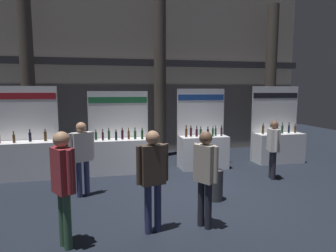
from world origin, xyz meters
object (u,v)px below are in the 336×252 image
object	(u,v)px
exhibitor_booth_3	(278,144)
visitor_3	(273,145)
visitor_4	(205,171)
exhibitor_booth_2	(203,148)
exhibitor_booth_0	(24,156)
exhibitor_booth_1	(120,152)
trash_bin	(216,185)
visitor_1	(153,172)
visitor_2	(82,152)
visitor_0	(63,179)

from	to	relation	value
exhibitor_booth_3	visitor_3	distance (m)	2.11
visitor_3	visitor_4	bearing A→B (deg)	-37.94
visitor_3	exhibitor_booth_2	bearing A→B (deg)	-121.72
exhibitor_booth_0	exhibitor_booth_1	size ratio (longest dim) A/B	1.06
exhibitor_booth_2	trash_bin	bearing A→B (deg)	-103.26
visitor_4	visitor_1	bearing A→B (deg)	-123.35
visitor_1	visitor_4	distance (m)	0.94
exhibitor_booth_0	exhibitor_booth_3	world-z (taller)	exhibitor_booth_3
exhibitor_booth_3	exhibitor_booth_2	bearing A→B (deg)	-176.22
exhibitor_booth_2	visitor_4	bearing A→B (deg)	-108.77
visitor_1	visitor_2	world-z (taller)	visitor_1
exhibitor_booth_1	visitor_1	world-z (taller)	exhibitor_booth_1
visitor_0	visitor_4	bearing A→B (deg)	-118.53
exhibitor_booth_1	visitor_4	xyz separation A→B (m)	(1.33, -3.83, 0.42)
exhibitor_booth_2	visitor_1	distance (m)	4.40
exhibitor_booth_0	visitor_0	distance (m)	4.31
trash_bin	visitor_3	xyz separation A→B (m)	(2.13, 1.14, 0.62)
exhibitor_booth_0	trash_bin	xyz separation A→B (m)	(4.62, -2.63, -0.29)
exhibitor_booth_1	visitor_3	xyz separation A→B (m)	(4.13, -1.52, 0.35)
exhibitor_booth_1	visitor_1	xyz separation A→B (m)	(0.40, -3.82, 0.45)
exhibitor_booth_3	visitor_2	size ratio (longest dim) A/B	1.49
exhibitor_booth_0	visitor_4	size ratio (longest dim) A/B	1.48
trash_bin	visitor_1	size ratio (longest dim) A/B	0.39
visitor_2	visitor_3	size ratio (longest dim) A/B	1.07
visitor_4	exhibitor_booth_1	bearing A→B (deg)	166.37
exhibitor_booth_2	visitor_1	world-z (taller)	exhibitor_booth_2
visitor_0	visitor_4	xyz separation A→B (m)	(2.35, 0.17, -0.07)
exhibitor_booth_2	visitor_3	distance (m)	2.14
exhibitor_booth_2	exhibitor_booth_3	xyz separation A→B (m)	(2.76, 0.18, 0.00)
exhibitor_booth_2	visitor_4	xyz separation A→B (m)	(-1.29, -3.79, 0.40)
exhibitor_booth_0	trash_bin	size ratio (longest dim) A/B	3.69
visitor_1	visitor_4	xyz separation A→B (m)	(0.93, -0.01, -0.03)
exhibitor_booth_2	exhibitor_booth_3	distance (m)	2.77
exhibitor_booth_0	visitor_4	xyz separation A→B (m)	(3.95, -3.80, 0.39)
exhibitor_booth_2	visitor_4	world-z (taller)	exhibitor_booth_2
trash_bin	visitor_0	size ratio (longest dim) A/B	0.38
exhibitor_booth_1	exhibitor_booth_3	xyz separation A→B (m)	(5.38, 0.14, 0.01)
visitor_2	visitor_3	world-z (taller)	visitor_2
exhibitor_booth_3	trash_bin	world-z (taller)	exhibitor_booth_3
exhibitor_booth_1	trash_bin	world-z (taller)	exhibitor_booth_1
exhibitor_booth_2	visitor_2	xyz separation A→B (m)	(-3.54, -1.75, 0.41)
exhibitor_booth_2	visitor_3	xyz separation A→B (m)	(1.51, -1.48, 0.34)
visitor_1	visitor_3	size ratio (longest dim) A/B	1.10
exhibitor_booth_3	visitor_3	bearing A→B (deg)	-126.96
exhibitor_booth_1	visitor_1	distance (m)	3.87
exhibitor_booth_0	visitor_3	xyz separation A→B (m)	(6.75, -1.49, 0.33)
exhibitor_booth_1	visitor_2	xyz separation A→B (m)	(-0.92, -1.79, 0.43)
exhibitor_booth_3	trash_bin	bearing A→B (deg)	-140.34
exhibitor_booth_0	visitor_0	bearing A→B (deg)	-68.01
visitor_2	visitor_3	distance (m)	5.06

